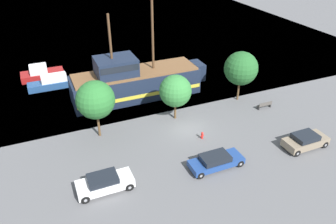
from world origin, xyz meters
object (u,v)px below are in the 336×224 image
at_px(pirate_ship, 135,81).
at_px(parked_car_curb_mid, 216,161).
at_px(moored_boat_outer, 58,82).
at_px(bench_promenade_east, 265,105).
at_px(parked_car_curb_rear, 305,141).
at_px(moored_boat_dockside, 42,73).
at_px(parked_car_curb_front, 105,183).
at_px(fire_hydrant, 202,135).

xyz_separation_m(pirate_ship, parked_car_curb_mid, (2.32, -15.85, -1.39)).
relative_size(moored_boat_outer, bench_promenade_east, 4.49).
distance_m(parked_car_curb_rear, bench_promenade_east, 7.83).
xyz_separation_m(pirate_ship, moored_boat_dockside, (-10.33, 10.29, -1.34)).
xyz_separation_m(moored_boat_outer, bench_promenade_east, (21.50, -15.51, -0.22)).
height_order(parked_car_curb_mid, bench_promenade_east, parked_car_curb_mid).
bearing_deg(moored_boat_dockside, parked_car_curb_mid, -64.18).
bearing_deg(moored_boat_outer, moored_boat_dockside, 115.91).
bearing_deg(parked_car_curb_rear, parked_car_curb_front, 174.66).
xyz_separation_m(moored_boat_outer, parked_car_curb_front, (1.06, -21.45, 0.09)).
bearing_deg(pirate_ship, parked_car_curb_mid, -81.68).
height_order(pirate_ship, parked_car_curb_rear, pirate_ship).
distance_m(pirate_ship, moored_boat_dockside, 14.64).
xyz_separation_m(moored_boat_dockside, fire_hydrant, (13.63, -21.77, -0.29)).
distance_m(moored_boat_dockside, fire_hydrant, 25.69).
xyz_separation_m(pirate_ship, parked_car_curb_front, (-7.47, -14.84, -1.30)).
xyz_separation_m(parked_car_curb_mid, bench_promenade_east, (10.65, 6.94, -0.21)).
bearing_deg(parked_car_curb_mid, bench_promenade_east, 33.08).
distance_m(moored_boat_dockside, bench_promenade_east, 30.19).
bearing_deg(parked_car_curb_rear, fire_hydrant, 148.69).
bearing_deg(pirate_ship, parked_car_curb_front, -116.72).
xyz_separation_m(moored_boat_dockside, parked_car_curb_mid, (12.64, -26.14, -0.05)).
xyz_separation_m(moored_boat_dockside, parked_car_curb_rear, (22.11, -26.93, 0.04)).
bearing_deg(moored_boat_outer, bench_promenade_east, -35.81).
bearing_deg(fire_hydrant, parked_car_curb_front, -162.68).
distance_m(moored_boat_outer, bench_promenade_east, 26.52).
distance_m(pirate_ship, bench_promenade_east, 15.82).
height_order(moored_boat_outer, fire_hydrant, moored_boat_outer).
relative_size(parked_car_curb_mid, fire_hydrant, 6.45).
height_order(moored_boat_dockside, moored_boat_outer, moored_boat_dockside).
xyz_separation_m(pirate_ship, parked_car_curb_rear, (11.78, -16.64, -1.30)).
distance_m(pirate_ship, fire_hydrant, 12.06).
bearing_deg(fire_hydrant, bench_promenade_east, 14.90).
xyz_separation_m(moored_boat_outer, fire_hydrant, (11.84, -18.09, -0.25)).
bearing_deg(parked_car_curb_rear, moored_boat_dockside, 129.38).
bearing_deg(fire_hydrant, parked_car_curb_rear, -31.31).
relative_size(pirate_ship, moored_boat_outer, 2.12).
xyz_separation_m(parked_car_curb_rear, fire_hydrant, (-8.48, 5.16, -0.33)).
bearing_deg(parked_car_curb_front, moored_boat_outer, 92.84).
relative_size(moored_boat_outer, parked_car_curb_rear, 1.81).
bearing_deg(parked_car_curb_front, moored_boat_dockside, 96.48).
bearing_deg(moored_boat_dockside, parked_car_curb_rear, -50.62).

